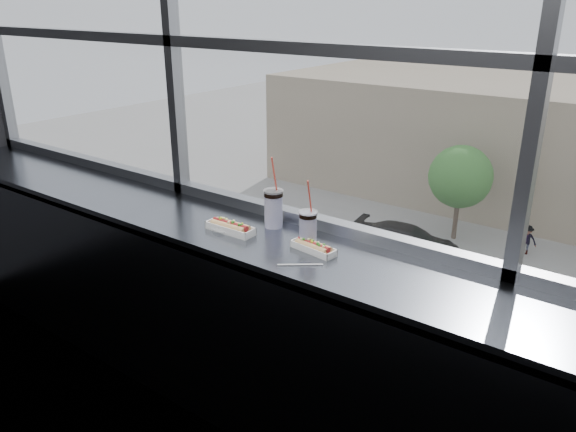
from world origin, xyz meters
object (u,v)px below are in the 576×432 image
Objects in this scene: car_far_a at (407,237)px; car_near_c at (529,365)px; soda_cup_right at (308,227)px; loose_straw at (300,265)px; hotdog_tray_right at (313,247)px; car_near_b at (388,321)px; wrapper at (221,229)px; soda_cup_left at (273,207)px; tree_left at (460,177)px; hotdog_tray_left at (230,227)px; pedestrian_a at (527,237)px.

car_near_c is at bearing -141.38° from car_far_a.
soda_cup_right is 0.24m from loose_straw.
hotdog_tray_right is at bearing 65.37° from loose_straw.
car_near_b is at bearing 113.33° from soda_cup_right.
soda_cup_left is at bearing 51.06° from wrapper.
tree_left is at bearing 115.31° from hotdog_tray_right.
soda_cup_left is 0.30m from wrapper.
soda_cup_right is at bearing -18.98° from soda_cup_left.
loose_straw is 19.78m from car_near_c.
hotdog_tray_left is 28.29m from car_far_a.
soda_cup_left is at bearing -73.30° from tree_left.
soda_cup_right is 0.48m from wrapper.
car_far_a is at bearing 39.11° from car_near_c.
tree_left reaches higher than car_near_b.
car_far_a is at bearing -140.37° from pedestrian_a.
car_far_a is at bearing 120.34° from hotdog_tray_right.
soda_cup_right is at bearing 14.56° from wrapper.
car_near_c is (-1.62, 16.43, -10.90)m from loose_straw.
hotdog_tray_right is at bearing -21.74° from soda_cup_left.
tree_left is at bearing -176.30° from pedestrian_a.
soda_cup_right is 0.17× the size of pedestrian_a.
hotdog_tray_left is 30.66m from tree_left.
soda_cup_right is at bearing 178.21° from car_near_c.
soda_cup_left is 0.07× the size of tree_left.
soda_cup_right reaches higher than car_far_a.
pedestrian_a is at bearing -10.96° from car_near_b.
car_near_c is at bearing 103.61° from hotdog_tray_right.
tree_left is at bearing 107.18° from soda_cup_right.
soda_cup_left is 0.30m from soda_cup_right.
soda_cup_right is at bearing 78.48° from loose_straw.
wrapper is at bearing -81.47° from pedestrian_a.
wrapper is (-0.52, -0.08, -0.01)m from hotdog_tray_right.
hotdog_tray_left is 0.52m from loose_straw.
wrapper is 0.01× the size of car_near_c.
loose_straw is 2.06× the size of wrapper.
tree_left reaches higher than pedestrian_a.
soda_cup_right is at bearing 154.62° from hotdog_tray_right.
car_near_c is (-1.24, 16.13, -11.01)m from soda_cup_left.
pedestrian_a is 4.85m from tree_left.
loose_straw is at bearing -72.76° from tree_left.
loose_straw reaches higher than car_near_c.
hotdog_tray_left is at bearing 176.72° from car_near_c.
hotdog_tray_right is 1.18× the size of loose_straw.
car_near_b is at bearing 111.80° from wrapper.
soda_cup_left reaches higher than hotdog_tray_right.
loose_straw is 0.10× the size of pedestrian_a.
hotdog_tray_left reaches higher than hotdog_tray_right.
tree_left is at bearing 7.63° from car_near_b.
soda_cup_right is (0.42, 0.09, 0.07)m from hotdog_tray_left.
car_near_b is at bearing -167.78° from car_far_a.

